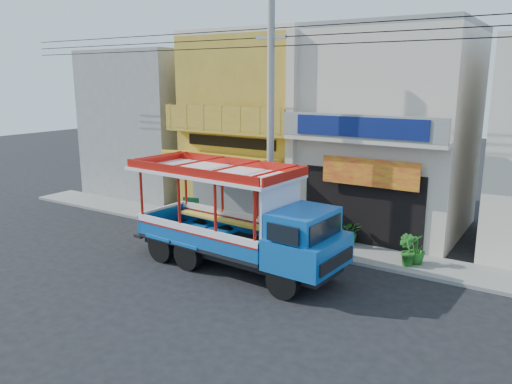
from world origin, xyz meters
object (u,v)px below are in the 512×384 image
utility_pole (274,112)px  potted_plant_c (417,249)px  potted_plant_a (351,232)px  green_sign (191,212)px  potted_plant_b (407,250)px  songthaew_truck (248,223)px

utility_pole → potted_plant_c: 6.84m
potted_plant_c → potted_plant_a: bearing=-102.8°
green_sign → potted_plant_b: green_sign is taller
green_sign → potted_plant_a: 6.99m
green_sign → potted_plant_a: bearing=7.8°
songthaew_truck → potted_plant_b: songthaew_truck is taller
potted_plant_a → potted_plant_c: size_ratio=0.91×
utility_pole → songthaew_truck: bearing=-75.5°
potted_plant_b → potted_plant_c: (0.23, 0.34, -0.01)m
songthaew_truck → potted_plant_a: size_ratio=8.18×
utility_pole → green_sign: bearing=174.5°
potted_plant_a → potted_plant_b: 2.62m
green_sign → potted_plant_c: size_ratio=1.07×
green_sign → potted_plant_c: green_sign is taller
green_sign → potted_plant_c: (9.56, 0.24, 0.05)m
utility_pole → songthaew_truck: 4.42m
utility_pole → potted_plant_b: bearing=3.7°
potted_plant_b → utility_pole: bearing=34.1°
songthaew_truck → potted_plant_c: songthaew_truck is taller
songthaew_truck → potted_plant_a: bearing=66.3°
potted_plant_a → utility_pole: bearing=-176.9°
green_sign → potted_plant_c: 9.57m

